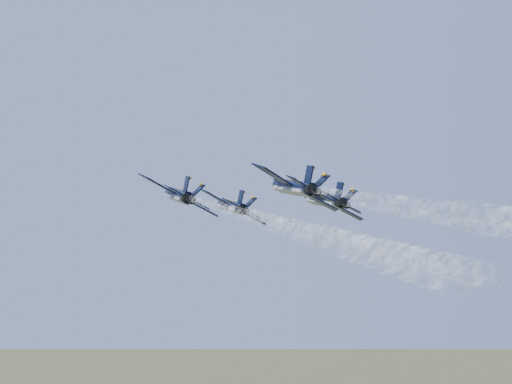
{
  "coord_description": "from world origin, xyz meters",
  "views": [
    {
      "loc": [
        -0.25,
        -117.19,
        90.07
      ],
      "look_at": [
        -2.29,
        2.26,
        103.21
      ],
      "focal_mm": 55.0,
      "sensor_mm": 36.0,
      "label": 1
    }
  ],
  "objects_px": {
    "jet_lead": "(231,206)",
    "jet_left": "(178,195)",
    "jet_right": "(324,200)",
    "jet_slot": "(293,187)"
  },
  "relations": [
    {
      "from": "jet_lead",
      "to": "jet_left",
      "type": "bearing_deg",
      "value": -131.14
    },
    {
      "from": "jet_left",
      "to": "jet_right",
      "type": "bearing_deg",
      "value": -1.39
    },
    {
      "from": "jet_lead",
      "to": "jet_slot",
      "type": "xyz_separation_m",
      "value": [
        9.66,
        -27.76,
        0.0
      ]
    },
    {
      "from": "jet_slot",
      "to": "jet_left",
      "type": "bearing_deg",
      "value": 129.26
    },
    {
      "from": "jet_right",
      "to": "jet_slot",
      "type": "distance_m",
      "value": 18.11
    },
    {
      "from": "jet_right",
      "to": "jet_slot",
      "type": "xyz_separation_m",
      "value": [
        -5.38,
        -17.29,
        0.0
      ]
    },
    {
      "from": "jet_lead",
      "to": "jet_right",
      "type": "height_order",
      "value": "same"
    },
    {
      "from": "jet_right",
      "to": "jet_slot",
      "type": "height_order",
      "value": "same"
    },
    {
      "from": "jet_left",
      "to": "jet_right",
      "type": "height_order",
      "value": "same"
    },
    {
      "from": "jet_slot",
      "to": "jet_right",
      "type": "bearing_deg",
      "value": 52.98
    }
  ]
}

